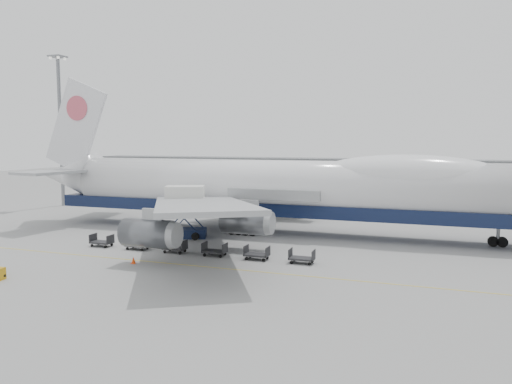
% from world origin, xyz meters
% --- Properties ---
extents(ground, '(260.00, 260.00, 0.00)m').
position_xyz_m(ground, '(0.00, 0.00, 0.00)').
color(ground, gray).
rests_on(ground, ground).
extents(apron_line, '(60.00, 0.15, 0.01)m').
position_xyz_m(apron_line, '(0.00, -6.00, 0.01)').
color(apron_line, gold).
rests_on(apron_line, ground).
extents(hangar, '(110.00, 8.00, 7.00)m').
position_xyz_m(hangar, '(-10.00, 70.00, 3.50)').
color(hangar, slate).
rests_on(hangar, ground).
extents(floodlight_mast, '(2.40, 2.40, 25.43)m').
position_xyz_m(floodlight_mast, '(-42.00, 24.00, 14.27)').
color(floodlight_mast, slate).
rests_on(floodlight_mast, ground).
extents(airliner, '(67.00, 55.30, 19.98)m').
position_xyz_m(airliner, '(0.64, 12.00, 5.62)').
color(airliner, white).
rests_on(airliner, ground).
extents(catering_truck, '(5.26, 4.41, 6.05)m').
position_xyz_m(catering_truck, '(-8.70, 5.47, 3.43)').
color(catering_truck, '#182448').
rests_on(catering_truck, ground).
extents(traffic_cone, '(0.43, 0.43, 0.63)m').
position_xyz_m(traffic_cone, '(-7.57, -7.08, 0.30)').
color(traffic_cone, '#FE430D').
rests_on(traffic_cone, ground).
extents(dolly_0, '(2.30, 1.35, 1.30)m').
position_xyz_m(dolly_0, '(-14.91, -1.87, 0.53)').
color(dolly_0, '#2D2D30').
rests_on(dolly_0, ground).
extents(dolly_1, '(2.30, 1.35, 1.30)m').
position_xyz_m(dolly_1, '(-10.51, -1.87, 0.53)').
color(dolly_1, '#2D2D30').
rests_on(dolly_1, ground).
extents(dolly_2, '(2.30, 1.35, 1.30)m').
position_xyz_m(dolly_2, '(-6.12, -1.87, 0.53)').
color(dolly_2, '#2D2D30').
rests_on(dolly_2, ground).
extents(dolly_3, '(2.30, 1.35, 1.30)m').
position_xyz_m(dolly_3, '(-1.72, -1.87, 0.53)').
color(dolly_3, '#2D2D30').
rests_on(dolly_3, ground).
extents(dolly_4, '(2.30, 1.35, 1.30)m').
position_xyz_m(dolly_4, '(2.68, -1.87, 0.53)').
color(dolly_4, '#2D2D30').
rests_on(dolly_4, ground).
extents(dolly_5, '(2.30, 1.35, 1.30)m').
position_xyz_m(dolly_5, '(7.07, -1.87, 0.53)').
color(dolly_5, '#2D2D30').
rests_on(dolly_5, ground).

